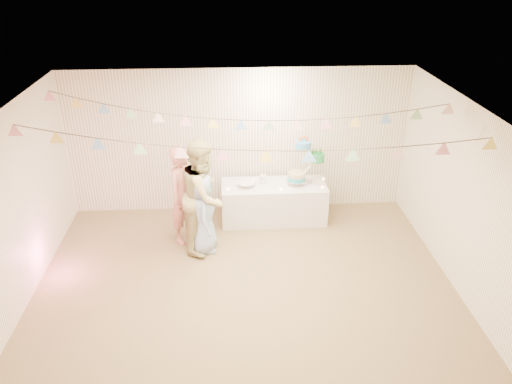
{
  "coord_description": "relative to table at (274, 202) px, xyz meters",
  "views": [
    {
      "loc": [
        -0.2,
        -5.76,
        4.44
      ],
      "look_at": [
        0.2,
        0.8,
        1.15
      ],
      "focal_mm": 35.0,
      "sensor_mm": 36.0,
      "label": 1
    }
  ],
  "objects": [
    {
      "name": "right_wall",
      "position": [
        2.41,
        -2.0,
        0.96
      ],
      "size": [
        5.0,
        5.0,
        0.0
      ],
      "primitive_type": "plane",
      "color": "white",
      "rests_on": "ground"
    },
    {
      "name": "person_adult_b",
      "position": [
        -1.18,
        -0.81,
        0.58
      ],
      "size": [
        0.89,
        1.03,
        1.84
      ],
      "primitive_type": "imported",
      "rotation": [
        0.0,
        0.0,
        1.34
      ],
      "color": "tan",
      "rests_on": "floor"
    },
    {
      "name": "front_wall",
      "position": [
        -0.59,
        -4.5,
        0.96
      ],
      "size": [
        6.0,
        6.0,
        0.0
      ],
      "primitive_type": "plane",
      "color": "white",
      "rests_on": "ground"
    },
    {
      "name": "left_wall",
      "position": [
        -3.59,
        -2.0,
        0.96
      ],
      "size": [
        5.0,
        5.0,
        0.0
      ],
      "primitive_type": "plane",
      "color": "white",
      "rests_on": "ground"
    },
    {
      "name": "posy",
      "position": [
        -0.19,
        0.05,
        0.49
      ],
      "size": [
        0.15,
        0.15,
        0.17
      ],
      "primitive_type": null,
      "color": "white",
      "rests_on": "table"
    },
    {
      "name": "platter",
      "position": [
        -0.48,
        -0.05,
        0.42
      ],
      "size": [
        0.3,
        0.3,
        0.02
      ],
      "primitive_type": "cylinder",
      "color": "white",
      "rests_on": "table"
    },
    {
      "name": "ceiling",
      "position": [
        -0.59,
        -2.0,
        2.26
      ],
      "size": [
        6.0,
        6.0,
        0.0
      ],
      "primitive_type": "plane",
      "color": "beige",
      "rests_on": "ground"
    },
    {
      "name": "cake_middle",
      "position": [
        0.73,
        0.14,
        0.76
      ],
      "size": [
        0.27,
        0.27,
        0.22
      ],
      "primitive_type": null,
      "color": "#1F9046",
      "rests_on": "cake_stand"
    },
    {
      "name": "cake_stand",
      "position": [
        0.55,
        0.05,
        0.81
      ],
      "size": [
        0.72,
        0.42,
        0.8
      ],
      "primitive_type": null,
      "color": "silver",
      "rests_on": "table"
    },
    {
      "name": "tealight_0",
      "position": [
        -0.8,
        -0.15,
        0.36
      ],
      "size": [
        0.04,
        0.04,
        0.03
      ],
      "primitive_type": "cylinder",
      "color": "#FFD88C",
      "rests_on": "table"
    },
    {
      "name": "tealight_5",
      "position": [
        0.9,
        0.15,
        0.36
      ],
      "size": [
        0.04,
        0.04,
        0.03
      ],
      "primitive_type": "cylinder",
      "color": "#FFD88C",
      "rests_on": "table"
    },
    {
      "name": "tealight_2",
      "position": [
        0.1,
        -0.22,
        0.36
      ],
      "size": [
        0.04,
        0.04,
        0.03
      ],
      "primitive_type": "cylinder",
      "color": "#FFD88C",
      "rests_on": "table"
    },
    {
      "name": "tealight_4",
      "position": [
        0.82,
        -0.18,
        0.36
      ],
      "size": [
        0.04,
        0.04,
        0.03
      ],
      "primitive_type": "cylinder",
      "color": "#FFD88C",
      "rests_on": "table"
    },
    {
      "name": "cake_bottom",
      "position": [
        0.4,
        -0.01,
        0.49
      ],
      "size": [
        0.31,
        0.31,
        0.15
      ],
      "primitive_type": null,
      "color": "#28ADBD",
      "rests_on": "cake_stand"
    },
    {
      "name": "bunting_back",
      "position": [
        -0.59,
        -0.9,
        2.01
      ],
      "size": [
        5.6,
        1.1,
        0.4
      ],
      "primitive_type": null,
      "color": "pink",
      "rests_on": "ceiling"
    },
    {
      "name": "table",
      "position": [
        0.0,
        0.0,
        0.0
      ],
      "size": [
        1.82,
        0.73,
        0.68
      ],
      "primitive_type": "cube",
      "color": "silver",
      "rests_on": "floor"
    },
    {
      "name": "floor",
      "position": [
        -0.59,
        -2.0,
        -0.34
      ],
      "size": [
        6.0,
        6.0,
        0.0
      ],
      "primitive_type": "plane",
      "color": "brown",
      "rests_on": "ground"
    },
    {
      "name": "person_child",
      "position": [
        -1.2,
        -0.93,
        0.32
      ],
      "size": [
        0.47,
        0.67,
        1.31
      ],
      "primitive_type": "imported",
      "rotation": [
        0.0,
        0.0,
        1.65
      ],
      "color": "#93ADD0",
      "rests_on": "floor"
    },
    {
      "name": "person_adult_a",
      "position": [
        -1.51,
        -0.59,
        0.47
      ],
      "size": [
        0.66,
        0.71,
        1.63
      ],
      "primitive_type": "imported",
      "rotation": [
        0.0,
        0.0,
        0.98
      ],
      "color": "#C47466",
      "rests_on": "floor"
    },
    {
      "name": "tealight_3",
      "position": [
        0.35,
        0.22,
        0.36
      ],
      "size": [
        0.04,
        0.04,
        0.03
      ],
      "primitive_type": "cylinder",
      "color": "#FFD88C",
      "rests_on": "table"
    },
    {
      "name": "bunting_front",
      "position": [
        -0.59,
        -2.2,
        1.98
      ],
      "size": [
        5.6,
        0.9,
        0.36
      ],
      "primitive_type": null,
      "color": "#72A5E5",
      "rests_on": "ceiling"
    },
    {
      "name": "back_wall",
      "position": [
        -0.59,
        0.5,
        0.96
      ],
      "size": [
        6.0,
        6.0,
        0.0
      ],
      "primitive_type": "plane",
      "color": "white",
      "rests_on": "ground"
    },
    {
      "name": "cake_top_tier",
      "position": [
        0.49,
        0.02,
        1.03
      ],
      "size": [
        0.25,
        0.25,
        0.19
      ],
      "primitive_type": null,
      "color": "#4094CA",
      "rests_on": "cake_stand"
    },
    {
      "name": "tealight_1",
      "position": [
        -0.35,
        0.18,
        0.36
      ],
      "size": [
        0.04,
        0.04,
        0.03
      ],
      "primitive_type": "cylinder",
      "color": "#FFD88C",
      "rests_on": "table"
    }
  ]
}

